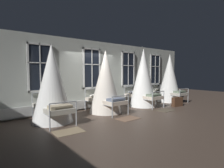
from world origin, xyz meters
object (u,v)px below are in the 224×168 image
cot_third (105,82)px  cot_fifth (169,79)px  cot_second (52,84)px  suitcase_dark (177,102)px  cot_fourth (143,78)px

cot_third → cot_fifth: 4.46m
cot_second → cot_fifth: cot_fifth is taller
suitcase_dark → cot_fourth: bearing=147.9°
cot_third → suitcase_dark: cot_third is taller
cot_fifth → suitcase_dark: size_ratio=4.53×
cot_third → cot_fifth: cot_fifth is taller
cot_third → cot_fifth: size_ratio=0.96×
cot_fifth → suitcase_dark: (-1.00, -1.12, -1.06)m
cot_second → cot_third: size_ratio=1.02×
cot_fifth → cot_fourth: bearing=91.1°
cot_fifth → cot_third: bearing=90.2°
cot_fourth → cot_third: bearing=89.5°
cot_second → suitcase_dark: size_ratio=4.42×
cot_second → suitcase_dark: 5.89m
cot_second → cot_fifth: bearing=-88.5°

